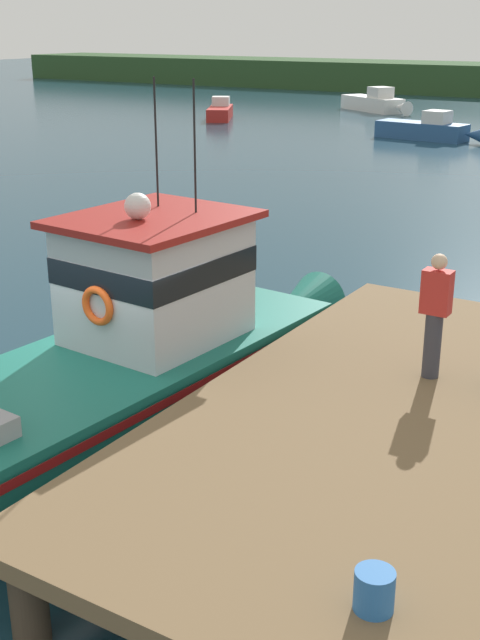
# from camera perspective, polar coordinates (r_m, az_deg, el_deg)

# --- Properties ---
(ground_plane) EXTENTS (200.00, 200.00, 0.00)m
(ground_plane) POSITION_cam_1_polar(r_m,az_deg,el_deg) (12.37, -7.80, -6.77)
(ground_plane) COLOR #193847
(dock) EXTENTS (6.00, 9.00, 1.20)m
(dock) POSITION_cam_1_polar(r_m,az_deg,el_deg) (9.82, 14.37, -7.62)
(dock) COLOR #4C3D2D
(dock) RESTS_ON ground
(main_fishing_boat) EXTENTS (3.16, 9.91, 4.80)m
(main_fishing_boat) POSITION_cam_1_polar(r_m,az_deg,el_deg) (11.66, -7.74, -3.01)
(main_fishing_boat) COLOR #196B5B
(main_fishing_boat) RESTS_ON ground
(bait_bucket) EXTENTS (0.32, 0.32, 0.34)m
(bait_bucket) POSITION_cam_1_polar(r_m,az_deg,el_deg) (6.77, 9.23, -17.92)
(bait_bucket) COLOR #2866B2
(bait_bucket) RESTS_ON dock
(deckhand_by_the_boat) EXTENTS (0.36, 0.22, 1.63)m
(deckhand_by_the_boat) POSITION_cam_1_polar(r_m,az_deg,el_deg) (10.65, 13.29, 0.45)
(deckhand_by_the_boat) COLOR #383842
(deckhand_by_the_boat) RESTS_ON dock
(moored_boat_outer_mooring) EXTENTS (3.29, 4.95, 1.29)m
(moored_boat_outer_mooring) POSITION_cam_1_polar(r_m,az_deg,el_deg) (52.10, -1.35, 14.19)
(moored_boat_outer_mooring) COLOR red
(moored_boat_outer_mooring) RESTS_ON ground
(moored_boat_far_left) EXTENTS (6.04, 4.38, 1.61)m
(moored_boat_far_left) POSITION_cam_1_polar(r_m,az_deg,el_deg) (57.11, 9.36, 14.54)
(moored_boat_far_left) COLOR white
(moored_boat_far_left) RESTS_ON ground
(moored_boat_near_channel) EXTENTS (5.78, 1.96, 1.45)m
(moored_boat_near_channel) POSITION_cam_1_polar(r_m,az_deg,el_deg) (43.41, 12.89, 12.67)
(moored_boat_near_channel) COLOR #285184
(moored_boat_near_channel) RESTS_ON ground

